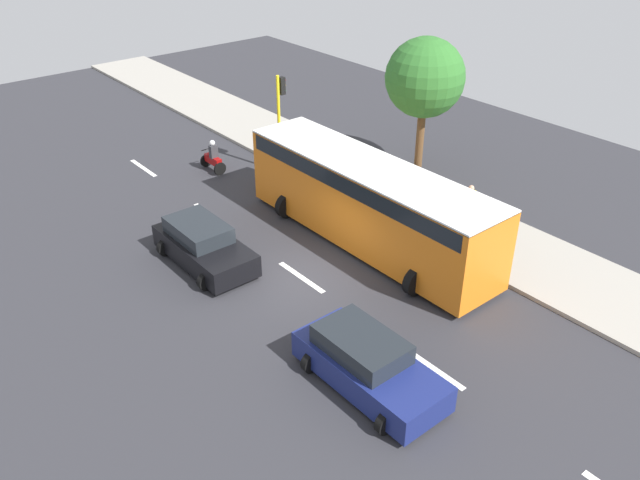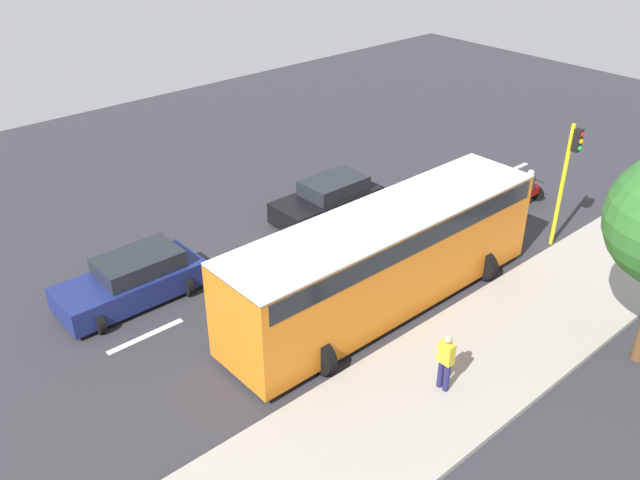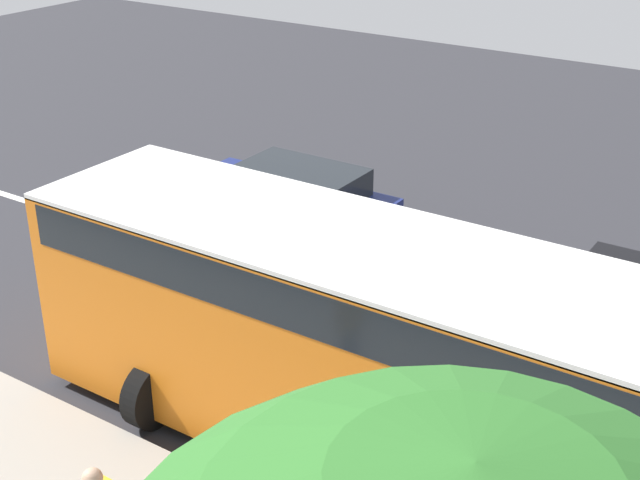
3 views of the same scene
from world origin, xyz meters
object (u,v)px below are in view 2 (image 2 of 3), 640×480
Objects in this scene: car_black at (328,200)px; motorcycle at (529,190)px; car_dark_blue at (133,280)px; city_bus at (386,253)px; pedestrian_near_signal at (445,360)px; traffic_light_corner at (568,169)px.

car_black is 8.02m from motorcycle.
car_dark_blue is 2.94× the size of motorcycle.
city_bus reaches higher than pedestrian_near_signal.
car_dark_blue is at bearing -105.99° from motorcycle.
pedestrian_near_signal is (4.78, -11.00, 0.42)m from motorcycle.
city_bus reaches higher than car_black.
car_black and car_dark_blue have the same top height.
city_bus is 2.44× the size of traffic_light_corner.
traffic_light_corner is at bearing 104.56° from pedestrian_near_signal.
traffic_light_corner reaches higher than motorcycle.
traffic_light_corner reaches higher than car_black.
city_bus is 9.43m from motorcycle.
city_bus is 7.19× the size of motorcycle.
motorcycle is 12.00m from pedestrian_near_signal.
car_black is at bearing -123.80° from motorcycle.
car_dark_blue is at bearing -88.79° from car_black.
car_black is at bearing 154.89° from pedestrian_near_signal.
pedestrian_near_signal is at bearing 23.61° from car_dark_blue.
motorcycle is at bearing 113.51° from pedestrian_near_signal.
pedestrian_near_signal is (9.07, 3.96, 0.35)m from car_dark_blue.
city_bus is 6.51× the size of pedestrian_near_signal.
city_bus is at bearing -83.80° from motorcycle.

